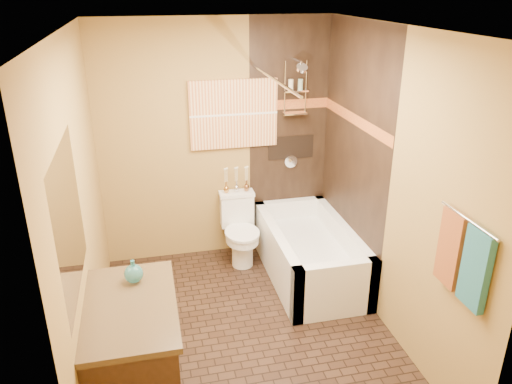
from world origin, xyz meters
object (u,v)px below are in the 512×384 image
object	(u,v)px
bathtub	(309,257)
toilet	(240,229)
sunset_painting	(234,114)
vanity	(133,359)

from	to	relation	value
bathtub	toilet	xyz separation A→B (m)	(-0.62, 0.48, 0.15)
sunset_painting	vanity	distance (m)	2.62
sunset_painting	bathtub	size ratio (longest dim) A/B	0.60
sunset_painting	bathtub	distance (m)	1.63
bathtub	vanity	bearing A→B (deg)	-141.35
sunset_painting	toilet	world-z (taller)	sunset_painting
sunset_painting	vanity	size ratio (longest dim) A/B	0.91
sunset_painting	bathtub	world-z (taller)	sunset_painting
bathtub	toilet	world-z (taller)	toilet
bathtub	toilet	distance (m)	0.79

